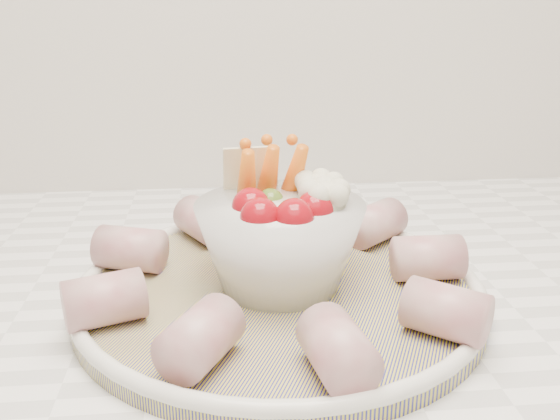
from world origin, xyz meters
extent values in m
cube|color=white|center=(0.00, 1.45, 0.90)|extent=(2.04, 0.62, 0.04)
cylinder|color=navy|center=(0.15, 1.43, 0.93)|extent=(0.44, 0.44, 0.01)
torus|color=white|center=(0.15, 1.43, 0.94)|extent=(0.33, 0.33, 0.01)
sphere|color=maroon|center=(0.14, 1.40, 1.01)|extent=(0.03, 0.03, 0.03)
sphere|color=maroon|center=(0.16, 1.40, 1.01)|extent=(0.03, 0.03, 0.03)
sphere|color=maroon|center=(0.18, 1.41, 1.01)|extent=(0.03, 0.03, 0.03)
sphere|color=maroon|center=(0.13, 1.42, 1.01)|extent=(0.03, 0.03, 0.03)
sphere|color=#4C6E24|center=(0.15, 1.45, 1.00)|extent=(0.02, 0.02, 0.02)
cone|color=orange|center=(0.13, 1.45, 1.01)|extent=(0.02, 0.05, 0.07)
cone|color=orange|center=(0.15, 1.46, 1.01)|extent=(0.03, 0.05, 0.07)
cone|color=orange|center=(0.17, 1.46, 1.01)|extent=(0.04, 0.05, 0.07)
sphere|color=beige|center=(0.19, 1.44, 1.01)|extent=(0.03, 0.03, 0.03)
sphere|color=beige|center=(0.19, 1.42, 1.01)|extent=(0.03, 0.03, 0.03)
cube|color=beige|center=(0.13, 1.47, 1.02)|extent=(0.05, 0.02, 0.05)
cylinder|color=#A74C56|center=(0.28, 1.43, 0.95)|extent=(0.06, 0.04, 0.04)
cylinder|color=#A74C56|center=(0.25, 1.51, 0.95)|extent=(0.07, 0.06, 0.04)
cylinder|color=#A74C56|center=(0.18, 1.56, 0.95)|extent=(0.05, 0.06, 0.04)
cylinder|color=#A74C56|center=(0.09, 1.53, 0.95)|extent=(0.06, 0.07, 0.04)
cylinder|color=#A74C56|center=(0.03, 1.47, 0.95)|extent=(0.06, 0.05, 0.04)
cylinder|color=#A74C56|center=(0.02, 1.38, 0.95)|extent=(0.06, 0.05, 0.04)
cylinder|color=#A74C56|center=(0.09, 1.32, 0.95)|extent=(0.06, 0.07, 0.04)
cylinder|color=#A74C56|center=(0.18, 1.30, 0.95)|extent=(0.05, 0.06, 0.04)
cylinder|color=#A74C56|center=(0.26, 1.34, 0.95)|extent=(0.07, 0.06, 0.04)
camera|label=1|loc=(0.11, 0.97, 1.16)|focal=40.00mm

